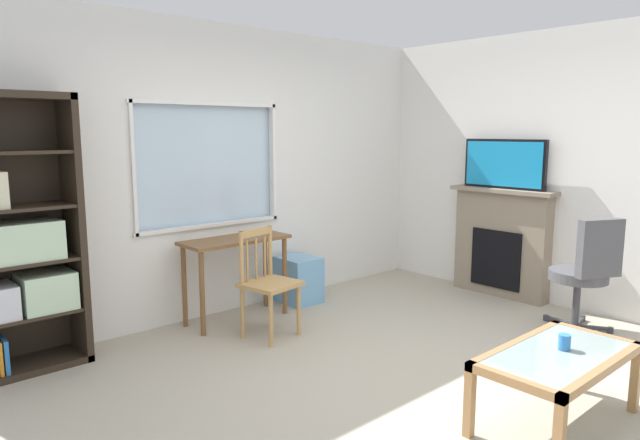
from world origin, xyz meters
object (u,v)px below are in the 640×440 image
fireplace (501,242)px  sippy_cup (564,342)px  bookshelf (8,250)px  tv (504,164)px  office_chair (586,269)px  coffee_table (558,363)px  desk_under_window (236,253)px  wooden_chair (267,282)px  plastic_drawer_unit (298,279)px

fireplace → sippy_cup: size_ratio=12.48×
bookshelf → tv: size_ratio=2.22×
bookshelf → office_chair: 4.49m
coffee_table → sippy_cup: (0.07, -0.00, 0.11)m
sippy_cup → desk_under_window: bearing=98.3°
bookshelf → fireplace: 4.49m
desk_under_window → wooden_chair: 0.54m
office_chair → sippy_cup: 1.69m
office_chair → plastic_drawer_unit: bearing=118.0°
sippy_cup → fireplace: bearing=38.2°
fireplace → office_chair: 1.19m
fireplace → sippy_cup: bearing=-141.8°
coffee_table → plastic_drawer_unit: bearing=81.5°
fireplace → sippy_cup: (-2.08, -1.64, -0.08)m
tv → wooden_chair: bearing=165.2°
plastic_drawer_unit → fireplace: fireplace is taller
wooden_chair → coffee_table: (0.38, -2.30, -0.09)m
bookshelf → fireplace: (4.29, -1.29, -0.32)m
tv → bookshelf: bearing=163.2°
bookshelf → desk_under_window: size_ratio=2.01×
desk_under_window → office_chair: (2.00, -2.26, -0.06)m
fireplace → tv: 0.81m
desk_under_window → sippy_cup: desk_under_window is taller
desk_under_window → plastic_drawer_unit: 0.87m
fireplace → office_chair: (-0.49, -1.08, -0.01)m
coffee_table → office_chair: bearing=18.6°
wooden_chair → office_chair: office_chair is taller
plastic_drawer_unit → tv: 2.39m
plastic_drawer_unit → office_chair: bearing=-62.0°
desk_under_window → office_chair: office_chair is taller
plastic_drawer_unit → wooden_chair: bearing=-145.0°
desk_under_window → sippy_cup: size_ratio=10.85×
fireplace → bookshelf: bearing=163.3°
desk_under_window → fireplace: fireplace is taller
desk_under_window → wooden_chair: (-0.03, -0.51, -0.16)m
plastic_drawer_unit → fireplace: 2.14m
plastic_drawer_unit → sippy_cup: 2.90m
wooden_chair → office_chair: (2.03, -1.74, 0.09)m
wooden_chair → tv: tv is taller
tv → sippy_cup: 2.78m
bookshelf → plastic_drawer_unit: bookshelf is taller
tv → sippy_cup: size_ratio=9.86×
plastic_drawer_unit → fireplace: bearing=-35.5°
bookshelf → desk_under_window: (1.80, -0.11, -0.27)m
desk_under_window → sippy_cup: (0.41, -2.81, -0.13)m
desk_under_window → wooden_chair: size_ratio=1.09×
office_chair → fireplace: bearing=65.5°
bookshelf → sippy_cup: (2.21, -2.93, -0.40)m
plastic_drawer_unit → coffee_table: bearing=-98.5°
fireplace → plastic_drawer_unit: bearing=144.5°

